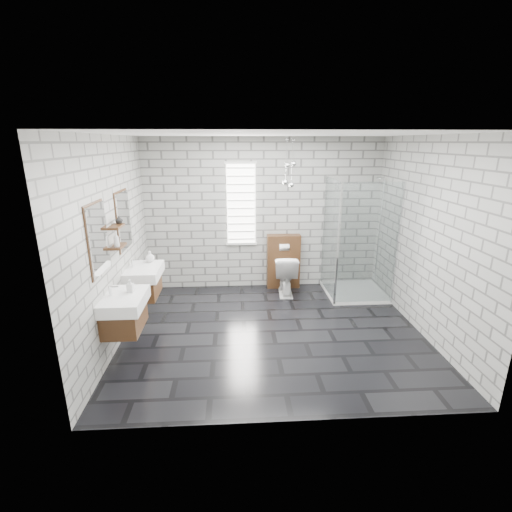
{
  "coord_description": "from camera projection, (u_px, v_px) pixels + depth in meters",
  "views": [
    {
      "loc": [
        -0.53,
        -4.75,
        2.61
      ],
      "look_at": [
        -0.22,
        0.35,
        1.03
      ],
      "focal_mm": 26.0,
      "sensor_mm": 36.0,
      "label": 1
    }
  ],
  "objects": [
    {
      "name": "wall_left",
      "position": [
        113.0,
        243.0,
        4.81
      ],
      "size": [
        0.02,
        3.6,
        2.7
      ],
      "primitive_type": "cube",
      "color": "#A0A09B",
      "rests_on": "floor"
    },
    {
      "name": "wall_right",
      "position": [
        428.0,
        238.0,
        5.06
      ],
      "size": [
        0.02,
        3.6,
        2.7
      ],
      "primitive_type": "cube",
      "color": "#A0A09B",
      "rests_on": "floor"
    },
    {
      "name": "shower_enclosure",
      "position": [
        352.0,
        269.0,
        6.4
      ],
      "size": [
        1.0,
        1.0,
        2.03
      ],
      "color": "white",
      "rests_on": "floor"
    },
    {
      "name": "toilet",
      "position": [
        285.0,
        274.0,
        6.59
      ],
      "size": [
        0.44,
        0.73,
        0.72
      ],
      "primitive_type": "imported",
      "rotation": [
        0.0,
        0.0,
        3.08
      ],
      "color": "white",
      "rests_on": "floor"
    },
    {
      "name": "vanity_left",
      "position": [
        121.0,
        303.0,
        4.46
      ],
      "size": [
        0.47,
        0.7,
        1.57
      ],
      "color": "#4B2D17",
      "rests_on": "wall_left"
    },
    {
      "name": "shelf_lower",
      "position": [
        118.0,
        246.0,
        4.78
      ],
      "size": [
        0.14,
        0.3,
        0.03
      ],
      "primitive_type": "cube",
      "color": "#4B2D17",
      "rests_on": "wall_left"
    },
    {
      "name": "wall_back",
      "position": [
        263.0,
        215.0,
        6.66
      ],
      "size": [
        4.2,
        0.02,
        2.7
      ],
      "primitive_type": "cube",
      "color": "#A0A09B",
      "rests_on": "floor"
    },
    {
      "name": "cistern_panel",
      "position": [
        283.0,
        261.0,
        6.83
      ],
      "size": [
        0.6,
        0.2,
        1.0
      ],
      "primitive_type": "cube",
      "color": "#4B2D17",
      "rests_on": "floor"
    },
    {
      "name": "soap_bottle_a",
      "position": [
        130.0,
        286.0,
        4.51
      ],
      "size": [
        0.08,
        0.09,
        0.16
      ],
      "primitive_type": "imported",
      "rotation": [
        0.0,
        0.0,
        -0.14
      ],
      "color": "#B2B2B2",
      "rests_on": "vanity_left"
    },
    {
      "name": "ceiling",
      "position": [
        276.0,
        133.0,
        4.53
      ],
      "size": [
        4.2,
        3.6,
        0.02
      ],
      "primitive_type": "cube",
      "color": "white",
      "rests_on": "wall_back"
    },
    {
      "name": "shelf_upper",
      "position": [
        116.0,
        227.0,
        4.7
      ],
      "size": [
        0.14,
        0.3,
        0.03
      ],
      "primitive_type": "cube",
      "color": "#4B2D17",
      "rests_on": "wall_left"
    },
    {
      "name": "floor",
      "position": [
        273.0,
        332.0,
        5.34
      ],
      "size": [
        4.2,
        3.6,
        0.02
      ],
      "primitive_type": "cube",
      "color": "black",
      "rests_on": "ground"
    },
    {
      "name": "soap_bottle_b",
      "position": [
        150.0,
        257.0,
        5.64
      ],
      "size": [
        0.18,
        0.18,
        0.17
      ],
      "primitive_type": "imported",
      "rotation": [
        0.0,
        0.0,
        -0.37
      ],
      "color": "#B2B2B2",
      "rests_on": "vanity_right"
    },
    {
      "name": "vanity_right",
      "position": [
        142.0,
        273.0,
        5.46
      ],
      "size": [
        0.47,
        0.7,
        1.57
      ],
      "color": "#4B2D17",
      "rests_on": "wall_left"
    },
    {
      "name": "wall_front",
      "position": [
        297.0,
        294.0,
        3.21
      ],
      "size": [
        4.2,
        0.02,
        2.7
      ],
      "primitive_type": "cube",
      "color": "#A0A09B",
      "rests_on": "floor"
    },
    {
      "name": "flush_plate",
      "position": [
        284.0,
        247.0,
        6.64
      ],
      "size": [
        0.18,
        0.01,
        0.12
      ],
      "primitive_type": "cube",
      "color": "silver",
      "rests_on": "cistern_panel"
    },
    {
      "name": "window",
      "position": [
        241.0,
        204.0,
        6.55
      ],
      "size": [
        0.56,
        0.05,
        1.48
      ],
      "color": "white",
      "rests_on": "wall_back"
    },
    {
      "name": "soap_bottle_c",
      "position": [
        116.0,
        240.0,
        4.67
      ],
      "size": [
        0.08,
        0.08,
        0.19
      ],
      "primitive_type": "imported",
      "rotation": [
        0.0,
        0.0,
        0.08
      ],
      "color": "#B2B2B2",
      "rests_on": "shelf_lower"
    },
    {
      "name": "pendant_cluster",
      "position": [
        289.0,
        175.0,
        6.06
      ],
      "size": [
        0.24,
        0.25,
        0.81
      ],
      "color": "silver",
      "rests_on": "ceiling"
    },
    {
      "name": "vase",
      "position": [
        119.0,
        220.0,
        4.8
      ],
      "size": [
        0.1,
        0.1,
        0.1
      ],
      "primitive_type": "imported",
      "rotation": [
        0.0,
        0.0,
        -0.06
      ],
      "color": "#B2B2B2",
      "rests_on": "shelf_upper"
    }
  ]
}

